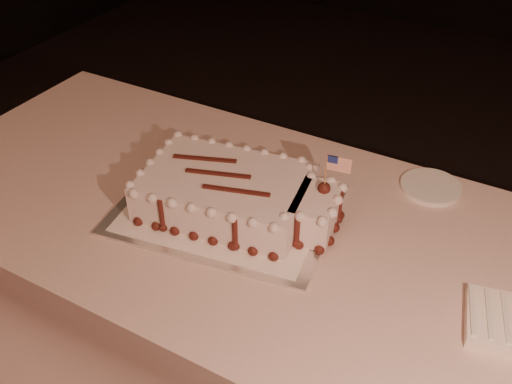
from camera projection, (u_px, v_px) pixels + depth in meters
The scene contains 6 objects.
room_shell at pixel (207, 124), 0.40m from camera, with size 6.10×8.10×2.90m.
banquet_table at pixel (357, 369), 1.44m from camera, with size 2.40×0.80×0.75m, color beige.
cake_board at pixel (227, 209), 1.35m from camera, with size 0.50×0.38×0.01m, color silver.
doily at pixel (227, 207), 1.35m from camera, with size 0.45×0.34×0.00m, color white.
sheet_cake at pixel (237, 194), 1.31m from camera, with size 0.49×0.32×0.19m.
side_plate at pixel (431, 187), 1.42m from camera, with size 0.15×0.15×0.01m, color white.
Camera 1 is at (0.20, -0.29, 1.61)m, focal length 40.00 mm.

